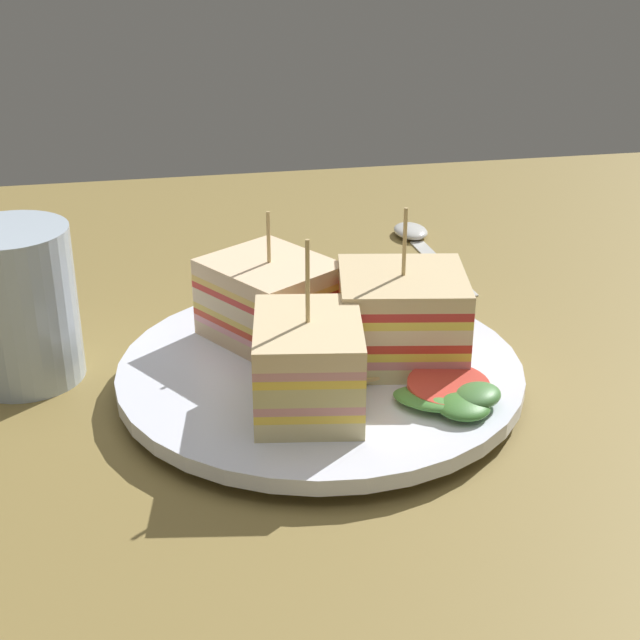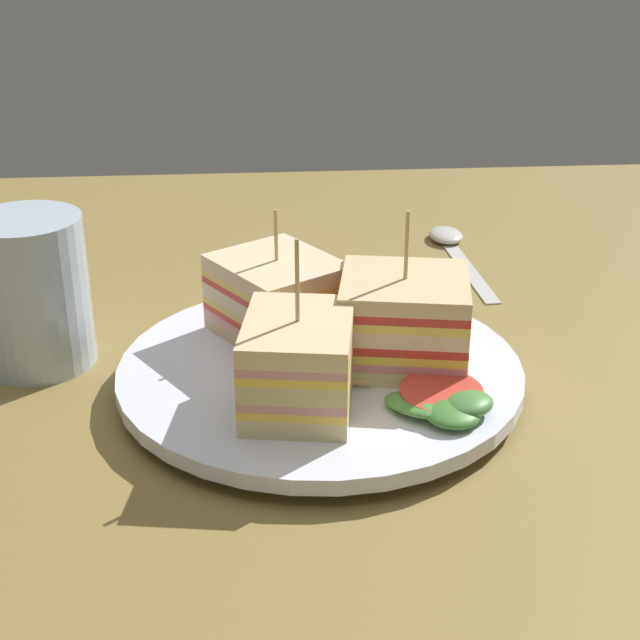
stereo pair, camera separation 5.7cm
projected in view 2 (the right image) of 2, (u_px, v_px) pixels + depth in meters
The scene contains 9 objects.
ground_plane at pixel (320, 401), 59.21cm from camera, with size 100.81×95.19×1.80cm, color olive.
plate at pixel (320, 374), 58.38cm from camera, with size 24.83×24.83×1.71cm.
sandwich_wedge_0 at pixel (298, 364), 52.56cm from camera, with size 6.98×8.46×10.01cm.
sandwich_wedge_1 at pixel (402, 318), 57.60cm from camera, with size 8.74×8.24×9.73cm.
sandwich_wedge_2 at pixel (278, 298), 60.84cm from camera, with size 9.67×9.99×8.49cm.
chip_pile at pixel (345, 344), 57.51cm from camera, with size 6.85×7.37×2.73cm.
salad_garnish at pixel (444, 402), 52.84cm from camera, with size 7.20×6.07×1.47cm.
spoon at pixel (451, 244), 80.82cm from camera, with size 3.09×15.89×1.00cm.
drinking_glass at pixel (34, 302), 60.38cm from camera, with size 7.18×7.18×9.89cm.
Camera 2 is at (3.95, 51.27, 28.89)cm, focal length 53.20 mm.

